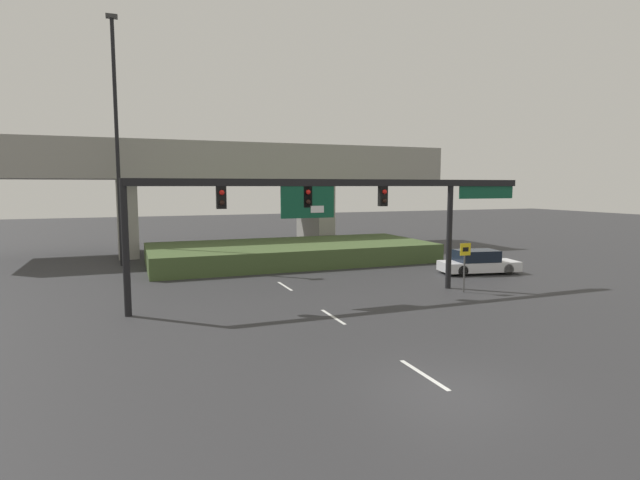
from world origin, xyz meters
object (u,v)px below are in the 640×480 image
(signal_gantry, at_px, (337,200))
(speed_limit_sign, at_px, (465,260))
(highway_light_pole_near, at_px, (117,137))
(parked_sedan_near_right, at_px, (478,263))

(signal_gantry, relative_size, speed_limit_sign, 7.79)
(signal_gantry, xyz_separation_m, highway_light_pole_near, (-9.47, 13.88, 3.73))
(speed_limit_sign, height_order, highway_light_pole_near, highway_light_pole_near)
(parked_sedan_near_right, bearing_deg, signal_gantry, -153.70)
(speed_limit_sign, relative_size, highway_light_pole_near, 0.16)
(signal_gantry, height_order, parked_sedan_near_right, signal_gantry)
(signal_gantry, relative_size, highway_light_pole_near, 1.22)
(parked_sedan_near_right, bearing_deg, highway_light_pole_near, 161.61)
(speed_limit_sign, height_order, parked_sedan_near_right, speed_limit_sign)
(speed_limit_sign, distance_m, parked_sedan_near_right, 5.96)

